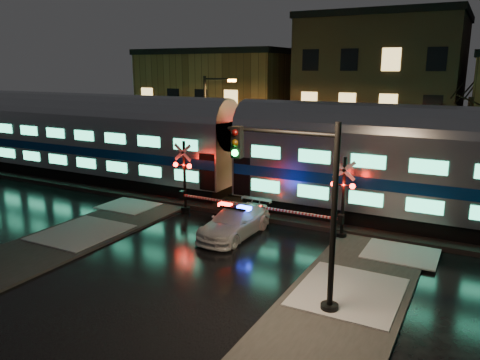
# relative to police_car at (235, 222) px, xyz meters

# --- Properties ---
(ground) EXTENTS (120.00, 120.00, 0.00)m
(ground) POSITION_rel_police_car_xyz_m (-0.04, -0.39, -0.70)
(ground) COLOR black
(ground) RESTS_ON ground
(ballast) EXTENTS (90.00, 4.20, 0.24)m
(ballast) POSITION_rel_police_car_xyz_m (-0.04, 4.61, -0.58)
(ballast) COLOR black
(ballast) RESTS_ON ground
(sidewalk_left) EXTENTS (4.00, 20.00, 0.12)m
(sidewalk_left) POSITION_rel_police_car_xyz_m (-6.54, -6.39, -0.64)
(sidewalk_left) COLOR #2D2D2D
(sidewalk_left) RESTS_ON ground
(sidewalk_right) EXTENTS (4.00, 20.00, 0.12)m
(sidewalk_right) POSITION_rel_police_car_xyz_m (6.46, -6.39, -0.64)
(sidewalk_right) COLOR #2D2D2D
(sidewalk_right) RESTS_ON ground
(building_left) EXTENTS (14.00, 10.00, 9.00)m
(building_left) POSITION_rel_police_car_xyz_m (-13.04, 21.61, 3.80)
(building_left) COLOR brown
(building_left) RESTS_ON ground
(building_mid) EXTENTS (12.00, 11.00, 11.50)m
(building_mid) POSITION_rel_police_car_xyz_m (1.96, 22.11, 5.05)
(building_mid) COLOR brown
(building_mid) RESTS_ON ground
(train) EXTENTS (51.00, 3.12, 5.92)m
(train) POSITION_rel_police_car_xyz_m (-2.35, 4.60, 2.69)
(train) COLOR black
(train) RESTS_ON ballast
(police_car) EXTENTS (2.07, 4.80, 1.54)m
(police_car) POSITION_rel_police_car_xyz_m (0.00, 0.00, 0.00)
(police_car) COLOR silver
(police_car) RESTS_ON ground
(crossing_signal_right) EXTENTS (5.51, 0.64, 3.90)m
(crossing_signal_right) POSITION_rel_police_car_xyz_m (4.25, 1.91, 0.91)
(crossing_signal_right) COLOR black
(crossing_signal_right) RESTS_ON ground
(crossing_signal_left) EXTENTS (5.63, 0.65, 3.99)m
(crossing_signal_left) POSITION_rel_police_car_xyz_m (-3.86, 1.91, 0.95)
(crossing_signal_left) COLOR black
(crossing_signal_left) RESTS_ON ground
(traffic_light) EXTENTS (4.05, 0.72, 6.26)m
(traffic_light) POSITION_rel_police_car_xyz_m (5.24, -4.94, 2.63)
(traffic_light) COLOR black
(traffic_light) RESTS_ON ground
(streetlight) EXTENTS (2.44, 0.26, 7.29)m
(streetlight) POSITION_rel_police_car_xyz_m (-6.75, 8.61, 3.51)
(streetlight) COLOR black
(streetlight) RESTS_ON ground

